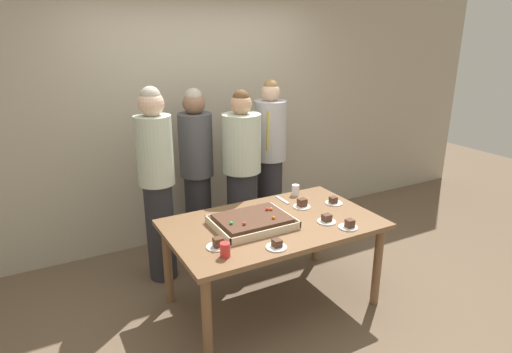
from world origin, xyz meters
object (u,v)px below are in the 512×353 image
Objects in this scene: plated_slice_far_left at (277,245)px; drink_cup_nearest at (225,250)px; sheet_cake at (252,221)px; cake_server_utensil at (283,200)px; party_table at (273,232)px; plated_slice_near_right at (218,244)px; plated_slice_far_right at (302,204)px; person_green_shirt_behind at (157,182)px; plated_slice_center_back at (334,202)px; plated_slice_center_front at (327,220)px; person_left_edge_reaching at (242,175)px; person_striped_tie_right at (197,170)px; plated_slice_near_left at (349,225)px; drink_cup_middle at (295,190)px; person_serving_front at (270,160)px.

plated_slice_far_left is 1.50× the size of drink_cup_nearest.
cake_server_utensil is (0.49, 0.34, -0.03)m from sheet_cake.
sheet_cake is (-0.18, 0.02, 0.12)m from party_table.
plated_slice_near_right is at bearing -161.93° from party_table.
person_green_shirt_behind is at bearing 146.76° from plated_slice_far_right.
plated_slice_far_left is 0.75× the size of cake_server_utensil.
plated_slice_center_back is at bearing 28.02° from plated_slice_far_left.
plated_slice_center_front is 1.09m from person_left_edge_reaching.
person_green_shirt_behind reaches higher than plated_slice_far_left.
party_table is 0.60m from plated_slice_near_right.
drink_cup_nearest is at bearing 170.74° from plated_slice_far_left.
plated_slice_far_right is 1.17m from person_striped_tie_right.
plated_slice_far_right is 1.05m from drink_cup_nearest.
plated_slice_far_left is 0.09× the size of person_striped_tie_right.
sheet_cake is 0.75m from plated_slice_near_left.
person_striped_tie_right reaches higher than drink_cup_nearest.
person_striped_tie_right reaches higher than plated_slice_far_left.
person_striped_tie_right is (-0.01, 1.15, 0.10)m from sheet_cake.
plated_slice_near_right is at bearing -150.35° from drink_cup_middle.
plated_slice_far_right reaches higher than party_table.
plated_slice_far_left is at bearing 5.77° from person_left_edge_reaching.
party_table is at bearing 18.07° from plated_slice_near_right.
cake_server_utensil is 0.76m from person_serving_front.
party_table is at bearing 7.26° from person_serving_front.
plated_slice_far_right is 0.09× the size of person_left_edge_reaching.
drink_cup_middle reaches higher than plated_slice_far_left.
cake_server_utensil is (-0.17, -0.06, -0.05)m from drink_cup_middle.
drink_cup_middle reaches higher than plated_slice_center_back.
party_table is at bearing 8.64° from person_striped_tie_right.
plated_slice_near_left reaches higher than party_table.
plated_slice_near_right is at bearing 178.63° from plated_slice_center_front.
drink_cup_nearest is at bearing -92.37° from plated_slice_near_right.
drink_cup_middle is 0.66m from person_serving_front.
plated_slice_far_left is at bearing -28.88° from plated_slice_near_right.
plated_slice_near_left is at bearing -31.57° from sheet_cake.
cake_server_utensil is (-0.35, 0.28, -0.02)m from plated_slice_center_back.
person_left_edge_reaching is (0.72, 1.04, 0.10)m from plated_slice_near_right.
person_striped_tie_right reaches higher than plated_slice_center_back.
plated_slice_near_left is at bearing 35.52° from person_left_edge_reaching.
plated_slice_center_back is at bearing 4.15° from sheet_cake.
plated_slice_center_front is 0.09× the size of person_serving_front.
person_green_shirt_behind is at bearing -67.16° from person_left_edge_reaching.
person_striped_tie_right is 0.46m from person_left_edge_reaching.
person_left_edge_reaching is at bearing -28.93° from person_serving_front.
plated_slice_near_left is at bearing -114.72° from plated_slice_center_back.
person_serving_front is (0.21, 1.26, 0.14)m from plated_slice_center_front.
person_serving_front reaches higher than cake_server_utensil.
plated_slice_near_left is 1.00× the size of plated_slice_near_right.
plated_slice_center_back is at bearing 44.06° from plated_slice_center_front.
person_serving_front is (0.10, 0.64, 0.11)m from drink_cup_middle.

